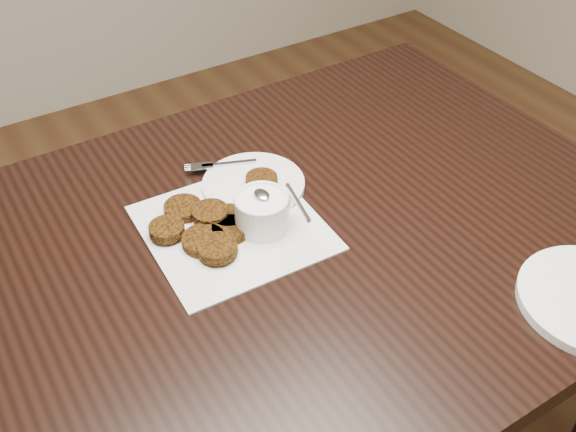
{
  "coord_description": "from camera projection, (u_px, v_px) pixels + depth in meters",
  "views": [
    {
      "loc": [
        -0.44,
        -0.58,
        1.49
      ],
      "look_at": [
        -0.01,
        0.1,
        0.8
      ],
      "focal_mm": 40.91,
      "sensor_mm": 36.0,
      "label": 1
    }
  ],
  "objects": [
    {
      "name": "patty_cluster",
      "position": [
        211.0,
        227.0,
        1.09
      ],
      "size": [
        0.24,
        0.24,
        0.02
      ],
      "primitive_type": null,
      "rotation": [
        0.0,
        0.0,
        -0.1
      ],
      "color": "brown",
      "rests_on": "napkin"
    },
    {
      "name": "napkin",
      "position": [
        233.0,
        228.0,
        1.11
      ],
      "size": [
        0.29,
        0.29,
        0.0
      ],
      "primitive_type": "cube",
      "rotation": [
        0.0,
        0.0,
        -0.04
      ],
      "color": "silver",
      "rests_on": "table"
    },
    {
      "name": "plate_with_patty",
      "position": [
        253.0,
        182.0,
        1.19
      ],
      "size": [
        0.24,
        0.24,
        0.03
      ],
      "primitive_type": null,
      "rotation": [
        0.0,
        0.0,
        -0.38
      ],
      "color": "white",
      "rests_on": "table"
    },
    {
      "name": "sauce_ramekin",
      "position": [
        261.0,
        197.0,
        1.07
      ],
      "size": [
        0.15,
        0.15,
        0.13
      ],
      "primitive_type": null,
      "rotation": [
        0.0,
        0.0,
        -0.23
      ],
      "color": "white",
      "rests_on": "napkin"
    },
    {
      "name": "table",
      "position": [
        258.0,
        386.0,
        1.31
      ],
      "size": [
        1.41,
        0.9,
        0.75
      ],
      "primitive_type": "cube",
      "color": "black",
      "rests_on": "floor"
    }
  ]
}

